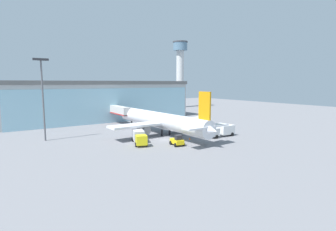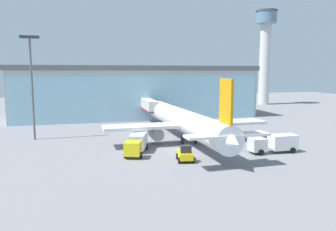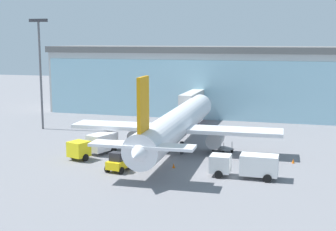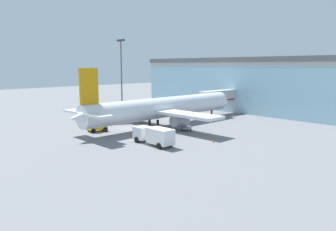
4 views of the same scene
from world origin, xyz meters
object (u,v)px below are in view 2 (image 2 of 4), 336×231
Objects in this scene: pushback_tug at (185,154)px; baggage_cart at (217,136)px; airplane at (185,122)px; safety_cone_nose at (216,152)px; safety_cone_wingtip at (274,139)px; apron_light_mast at (32,79)px; catering_truck at (137,143)px; jet_bridge at (148,105)px; control_tower at (265,48)px; fuel_truck at (275,143)px.

baggage_cart is at bearing -29.56° from pushback_tug.
airplane reaches higher than safety_cone_nose.
pushback_tug is 21.15m from safety_cone_wingtip.
apron_light_mast is 31.44m from pushback_tug.
airplane is 11.38m from catering_truck.
catering_truck is 2.41× the size of baggage_cart.
baggage_cart is (31.65, -8.29, -10.34)m from apron_light_mast.
control_tower reaches higher than jet_bridge.
apron_light_mast is 41.98m from fuel_truck.
control_tower reaches higher than apron_light_mast.
safety_cone_wingtip is (17.59, -24.66, -4.06)m from jet_bridge.
apron_light_mast is 0.47× the size of airplane.
pushback_tug is (21.60, -20.61, -9.87)m from apron_light_mast.
safety_cone_nose is (11.38, -3.18, -1.19)m from catering_truck.
baggage_cart is at bearing 158.32° from safety_cone_wingtip.
apron_light_mast is 2.48× the size of fuel_truck.
control_tower is 0.87× the size of airplane.
safety_cone_wingtip is (19.28, 8.66, -0.70)m from pushback_tug.
baggage_cart is (15.68, 6.28, -0.97)m from catering_truck.
jet_bridge is at bearing 97.59° from safety_cone_nose.
pushback_tug is at bearing 161.12° from airplane.
jet_bridge is 0.76× the size of apron_light_mast.
jet_bridge reaches higher than catering_truck.
airplane is (-48.34, -55.01, -17.19)m from control_tower.
catering_truck and fuel_truck have the same top height.
airplane is at bearing 101.85° from safety_cone_nose.
safety_cone_nose is at bearing -32.98° from apron_light_mast.
catering_truck is at bearing 52.62° from pushback_tug.
safety_cone_nose is (1.93, -9.19, -3.23)m from airplane.
apron_light_mast reaches higher than baggage_cart.
apron_light_mast reaches higher than pushback_tug.
catering_truck reaches higher than pushback_tug.
baggage_cart is (8.37, -20.99, -3.83)m from jet_bridge.
fuel_truck is (35.96, -19.53, -9.37)m from apron_light_mast.
safety_cone_nose is (27.35, -17.75, -10.57)m from apron_light_mast.
fuel_truck is 9.11m from safety_cone_wingtip.
control_tower is (50.47, 33.75, 16.36)m from jet_bridge.
airplane is 12.89m from pushback_tug.
airplane is 6.92m from baggage_cart.
fuel_truck is at bearing -157.47° from jet_bridge.
airplane is (2.13, -21.26, -0.83)m from jet_bridge.
control_tower is 4.62× the size of fuel_truck.
control_tower is at bearing 54.14° from safety_cone_nose.
baggage_cart is at bearing 65.53° from safety_cone_nose.
jet_bridge is at bearing 125.51° from safety_cone_wingtip.
baggage_cart is 0.91× the size of pushback_tug.
pushback_tug is at bearing -155.82° from safety_cone_wingtip.
airplane is 12.36× the size of baggage_cart.
jet_bridge is at bearing 6.75° from pushback_tug.
safety_cone_nose is at bearing -10.72° from fuel_truck.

